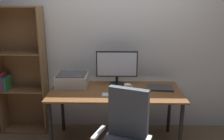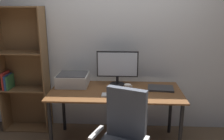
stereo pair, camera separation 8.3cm
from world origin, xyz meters
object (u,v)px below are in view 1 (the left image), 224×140
at_px(printer, 72,80).
at_px(monitor, 117,66).
at_px(mouse, 132,94).
at_px(coffee_mug, 128,87).
at_px(keyboard, 114,95).
at_px(bookshelf, 21,72).
at_px(laptop, 160,88).
at_px(desk, 116,96).

bearing_deg(printer, monitor, 5.64).
distance_m(mouse, printer, 0.84).
xyz_separation_m(monitor, coffee_mug, (0.14, -0.23, -0.22)).
height_order(keyboard, bookshelf, bookshelf).
xyz_separation_m(mouse, coffee_mug, (-0.05, 0.15, 0.03)).
xyz_separation_m(monitor, bookshelf, (-1.33, 0.14, -0.13)).
bearing_deg(printer, bookshelf, 165.01).
xyz_separation_m(coffee_mug, laptop, (0.42, 0.08, -0.03)).
relative_size(keyboard, bookshelf, 0.17).
distance_m(keyboard, mouse, 0.21).
height_order(desk, mouse, mouse).
relative_size(mouse, coffee_mug, 0.96).
relative_size(monitor, bookshelf, 0.31).
height_order(laptop, printer, printer).
distance_m(laptop, bookshelf, 1.91).
bearing_deg(bookshelf, desk, -15.85).
bearing_deg(laptop, bookshelf, 177.07).
distance_m(monitor, bookshelf, 1.35).
bearing_deg(desk, monitor, 86.75).
xyz_separation_m(mouse, bookshelf, (-1.51, 0.52, 0.11)).
distance_m(printer, bookshelf, 0.77).
distance_m(desk, laptop, 0.58).
xyz_separation_m(mouse, laptop, (0.37, 0.23, -0.01)).
xyz_separation_m(keyboard, coffee_mug, (0.16, 0.18, 0.03)).
relative_size(keyboard, mouse, 3.02).
relative_size(desk, coffee_mug, 16.40).
bearing_deg(laptop, monitor, 170.98).
relative_size(keyboard, coffee_mug, 2.91).
bearing_deg(desk, keyboard, -94.34).
distance_m(keyboard, coffee_mug, 0.24).
bearing_deg(coffee_mug, monitor, 120.54).
distance_m(mouse, laptop, 0.44).
height_order(coffee_mug, printer, printer).
relative_size(laptop, printer, 0.80).
bearing_deg(bookshelf, keyboard, -22.84).
relative_size(coffee_mug, laptop, 0.31).
height_order(keyboard, mouse, mouse).
bearing_deg(mouse, printer, 166.47).
distance_m(mouse, coffee_mug, 0.16).
height_order(laptop, bookshelf, bookshelf).
xyz_separation_m(keyboard, bookshelf, (-1.31, 0.55, 0.12)).
bearing_deg(mouse, desk, 152.32).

